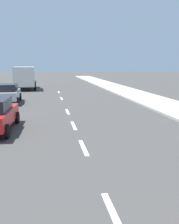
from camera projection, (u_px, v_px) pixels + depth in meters
The scene contains 10 objects.
ground_plane at pixel (64, 103), 19.94m from camera, with size 160.00×160.00×0.00m, color #423F3D.
sidewalk_strip at pixel (143, 97), 23.14m from camera, with size 3.60×80.00×0.14m, color #B2ADA3.
lane_stripe_1 at pixel (114, 215), 5.19m from camera, with size 0.16×1.80×0.01m, color white.
lane_stripe_2 at pixel (84, 147), 9.38m from camera, with size 0.16×1.80×0.01m, color white.
lane_stripe_3 at pixel (74, 126), 12.73m from camera, with size 0.16×1.80×0.01m, color white.
lane_stripe_4 at pixel (68, 112), 16.39m from camera, with size 0.16×1.80×0.01m, color white.
lane_stripe_5 at pixel (62, 98), 22.70m from camera, with size 0.16×1.80×0.01m, color white.
lane_stripe_6 at pixel (59, 92), 27.80m from camera, with size 0.16×1.80×0.01m, color white.
parked_car_silver at pixel (8, 93), 19.88m from camera, with size 1.84×3.85×1.57m.
delivery_truck at pixel (25, 77), 30.61m from camera, with size 2.87×6.33×2.80m.
Camera 1 is at (-1.32, 0.23, 3.16)m, focal length 39.21 mm.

